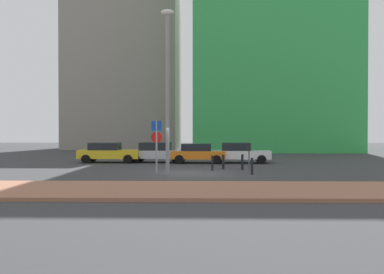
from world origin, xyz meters
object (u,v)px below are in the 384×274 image
Objects in this scene: parked_car_white at (239,153)px; parking_sign_post at (156,140)px; street_lamp at (167,80)px; traffic_bollard_mid at (223,162)px; traffic_bollard_far at (212,163)px; parked_car_orange at (198,153)px; parked_car_yellow at (109,152)px; traffic_bollard_near at (242,162)px; parking_meter at (249,155)px; traffic_bollard_edge at (252,166)px; parked_car_silver at (157,152)px.

parking_sign_post is at bearing -125.98° from parked_car_white.
parked_car_white is 0.51× the size of street_lamp.
traffic_bollard_far reaches higher than traffic_bollard_mid.
parked_car_orange is at bearing -178.28° from parked_car_white.
parked_car_yellow is 6.68m from parked_car_orange.
traffic_bollard_near is at bearing -61.94° from parked_car_orange.
street_lamp reaches higher than parking_meter.
traffic_bollard_edge is (9.61, -7.95, -0.32)m from parked_car_yellow.
parked_car_white is 4.96× the size of traffic_bollard_far.
parked_car_yellow is 5.01× the size of traffic_bollard_far.
parked_car_yellow is 9.59m from traffic_bollard_far.
traffic_bollard_near is at bearing 33.54° from street_lamp.
street_lamp is at bearing -136.81° from traffic_bollard_far.
parked_car_orange is 6.49m from parking_meter.
parked_car_silver reaches higher than parked_car_yellow.
traffic_bollard_near is (4.95, 2.09, -1.37)m from parking_sign_post.
traffic_bollard_far is at bearing 135.64° from traffic_bollard_edge.
traffic_bollard_mid is 0.98× the size of traffic_bollard_far.
parking_meter reaches higher than traffic_bollard_near.
traffic_bollard_far is (-0.71, -0.98, 0.01)m from traffic_bollard_mid.
parked_car_orange is at bearing 72.49° from parking_sign_post.
parking_sign_post is 5.40m from traffic_bollard_edge.
parking_sign_post is 0.33× the size of street_lamp.
parked_car_orange is 4.32× the size of traffic_bollard_near.
traffic_bollard_far is (2.45, 2.30, -4.59)m from street_lamp.
parked_car_yellow is at bearing 150.12° from traffic_bollard_near.
traffic_bollard_mid is (1.57, -4.62, -0.31)m from parked_car_orange.
street_lamp is at bearing -133.88° from traffic_bollard_mid.
parked_car_white is 5.05× the size of traffic_bollard_mid.
parked_car_yellow is at bearing 149.07° from traffic_bollard_mid.
parked_car_white is at bearing -3.96° from parked_car_silver.
street_lamp is 6.45m from traffic_bollard_edge.
parking_sign_post is (4.42, -7.47, 1.07)m from parked_car_yellow.
traffic_bollard_mid is 0.99× the size of traffic_bollard_edge.
parking_meter is 1.65× the size of traffic_bollard_far.
parking_meter is at bearing -65.28° from traffic_bollard_near.
traffic_bollard_far is at bearing -38.16° from parked_car_yellow.
street_lamp is (5.09, -8.22, 4.27)m from parked_car_yellow.
parked_car_orange is 0.46× the size of street_lamp.
parked_car_white is 10.16m from street_lamp.
parked_car_orange is 1.37× the size of parking_sign_post.
parked_car_white reaches higher than parked_car_orange.
parked_car_yellow is at bearing 177.25° from parked_car_orange.
traffic_bollard_far is at bearing 176.15° from parking_meter.
traffic_bollard_near is (5.77, -5.57, -0.31)m from parked_car_silver.
traffic_bollard_far reaches higher than traffic_bollard_edge.
parking_meter is 0.90m from traffic_bollard_near.
parked_car_white is at bearing -1.37° from parked_car_yellow.
parked_car_silver is at bearing 96.05° from parking_sign_post.
street_lamp is (-4.60, -2.16, 4.08)m from parking_meter.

